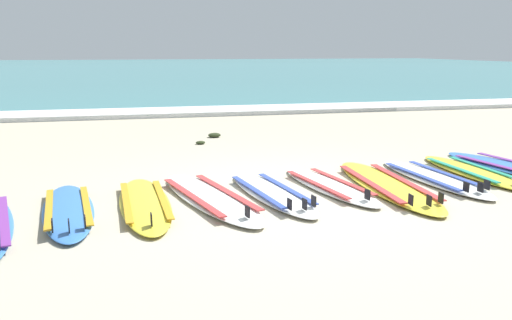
{
  "coord_description": "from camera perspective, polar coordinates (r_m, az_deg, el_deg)",
  "views": [
    {
      "loc": [
        -1.61,
        -5.36,
        1.63
      ],
      "look_at": [
        -0.23,
        0.73,
        0.25
      ],
      "focal_mm": 35.63,
      "sensor_mm": 36.0,
      "label": 1
    }
  ],
  "objects": [
    {
      "name": "surfboard_3",
      "position": [
        5.49,
        -12.39,
        -4.74
      ],
      "size": [
        0.65,
        2.1,
        0.18
      ],
      "color": "yellow",
      "rests_on": "ground"
    },
    {
      "name": "seaweed_clump_mid_sand",
      "position": [
        9.51,
        -4.69,
        2.8
      ],
      "size": [
        0.24,
        0.19,
        0.08
      ],
      "primitive_type": "ellipsoid",
      "color": "#2D381E",
      "rests_on": "ground"
    },
    {
      "name": "surfboard_7",
      "position": [
        6.27,
        14.43,
        -2.68
      ],
      "size": [
        0.66,
        2.47,
        0.18
      ],
      "color": "yellow",
      "rests_on": "ground"
    },
    {
      "name": "surfboard_2",
      "position": [
        5.48,
        -20.34,
        -5.27
      ],
      "size": [
        0.77,
        2.02,
        0.18
      ],
      "color": "#3875CC",
      "rests_on": "ground"
    },
    {
      "name": "surfboard_8",
      "position": [
        6.76,
        19.27,
        -1.89
      ],
      "size": [
        0.73,
        2.12,
        0.18
      ],
      "color": "white",
      "rests_on": "ground"
    },
    {
      "name": "sea",
      "position": [
        42.24,
        -10.73,
        10.11
      ],
      "size": [
        80.0,
        60.0,
        0.1
      ],
      "primitive_type": "cube",
      "color": "teal",
      "rests_on": "ground"
    },
    {
      "name": "seaweed_clump_near_shoreline",
      "position": [
        8.85,
        -6.25,
        1.96
      ],
      "size": [
        0.16,
        0.13,
        0.06
      ],
      "primitive_type": "ellipsoid",
      "color": "#2D381E",
      "rests_on": "ground"
    },
    {
      "name": "wave_foam_strip",
      "position": [
        13.07,
        -5.6,
        5.48
      ],
      "size": [
        80.0,
        1.39,
        0.11
      ],
      "primitive_type": "cube",
      "color": "white",
      "rests_on": "ground"
    },
    {
      "name": "ground_plane",
      "position": [
        5.83,
        3.84,
        -3.81
      ],
      "size": [
        80.0,
        80.0,
        0.0
      ],
      "primitive_type": "plane",
      "color": "#B7AD93"
    },
    {
      "name": "surfboard_4",
      "position": [
        5.6,
        -5.24,
        -4.15
      ],
      "size": [
        1.18,
        2.34,
        0.18
      ],
      "color": "white",
      "rests_on": "ground"
    },
    {
      "name": "surfboard_9",
      "position": [
        7.29,
        23.1,
        -1.2
      ],
      "size": [
        0.58,
        2.04,
        0.18
      ],
      "color": "yellow",
      "rests_on": "ground"
    },
    {
      "name": "surfboard_5",
      "position": [
        5.73,
        1.75,
        -3.69
      ],
      "size": [
        0.85,
        2.04,
        0.18
      ],
      "color": "white",
      "rests_on": "ground"
    },
    {
      "name": "surfboard_6",
      "position": [
        6.09,
        8.19,
        -2.84
      ],
      "size": [
        0.85,
        1.98,
        0.18
      ],
      "color": "white",
      "rests_on": "ground"
    }
  ]
}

